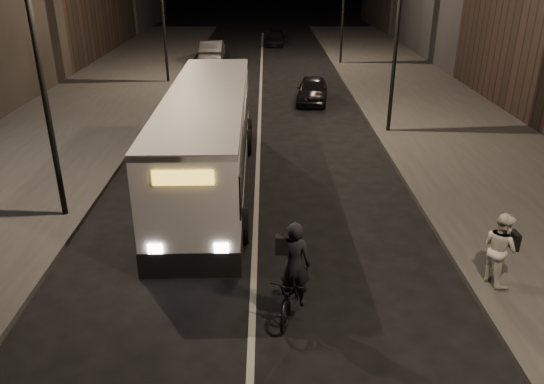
{
  "coord_description": "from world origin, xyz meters",
  "views": [
    {
      "loc": [
        0.32,
        -10.02,
        7.09
      ],
      "look_at": [
        0.46,
        2.48,
        1.5
      ],
      "focal_mm": 35.0,
      "sensor_mm": 36.0,
      "label": 1
    }
  ],
  "objects_px": {
    "cyclist_on_bicycle": "(293,284)",
    "streetlight_right_mid": "(393,4)",
    "car_far": "(275,38)",
    "car_mid": "(212,50)",
    "city_bus": "(208,135)",
    "car_near": "(312,90)",
    "pedestrian_woman": "(500,248)",
    "streetlight_left_near": "(44,30)"
  },
  "relations": [
    {
      "from": "car_near",
      "to": "car_far",
      "type": "distance_m",
      "value": 19.62
    },
    {
      "from": "car_mid",
      "to": "car_far",
      "type": "xyz_separation_m",
      "value": [
        4.72,
        7.41,
        -0.17
      ]
    },
    {
      "from": "car_mid",
      "to": "car_far",
      "type": "distance_m",
      "value": 8.79
    },
    {
      "from": "streetlight_right_mid",
      "to": "car_mid",
      "type": "bearing_deg",
      "value": 116.86
    },
    {
      "from": "city_bus",
      "to": "car_near",
      "type": "xyz_separation_m",
      "value": [
        4.34,
        10.89,
        -1.06
      ]
    },
    {
      "from": "streetlight_right_mid",
      "to": "car_near",
      "type": "height_order",
      "value": "streetlight_right_mid"
    },
    {
      "from": "cyclist_on_bicycle",
      "to": "car_far",
      "type": "xyz_separation_m",
      "value": [
        0.25,
        37.66,
        -0.19
      ]
    },
    {
      "from": "car_near",
      "to": "pedestrian_woman",
      "type": "bearing_deg",
      "value": -73.28
    },
    {
      "from": "car_far",
      "to": "car_near",
      "type": "bearing_deg",
      "value": -80.92
    },
    {
      "from": "car_near",
      "to": "streetlight_right_mid",
      "type": "bearing_deg",
      "value": -57.48
    },
    {
      "from": "streetlight_left_near",
      "to": "cyclist_on_bicycle",
      "type": "relative_size",
      "value": 3.55
    },
    {
      "from": "streetlight_right_mid",
      "to": "cyclist_on_bicycle",
      "type": "xyz_separation_m",
      "value": [
        -4.46,
        -12.61,
        -4.6
      ]
    },
    {
      "from": "pedestrian_woman",
      "to": "car_near",
      "type": "distance_m",
      "value": 17.41
    },
    {
      "from": "pedestrian_woman",
      "to": "streetlight_left_near",
      "type": "bearing_deg",
      "value": 55.29
    },
    {
      "from": "cyclist_on_bicycle",
      "to": "pedestrian_woman",
      "type": "bearing_deg",
      "value": 26.65
    },
    {
      "from": "city_bus",
      "to": "car_mid",
      "type": "relative_size",
      "value": 2.58
    },
    {
      "from": "car_mid",
      "to": "car_near",
      "type": "bearing_deg",
      "value": 117.0
    },
    {
      "from": "streetlight_left_near",
      "to": "streetlight_right_mid",
      "type": "bearing_deg",
      "value": 36.88
    },
    {
      "from": "streetlight_right_mid",
      "to": "car_far",
      "type": "xyz_separation_m",
      "value": [
        -4.21,
        25.05,
        -4.79
      ]
    },
    {
      "from": "city_bus",
      "to": "car_mid",
      "type": "distance_m",
      "value": 23.14
    },
    {
      "from": "cyclist_on_bicycle",
      "to": "car_mid",
      "type": "bearing_deg",
      "value": 113.74
    },
    {
      "from": "streetlight_left_near",
      "to": "pedestrian_woman",
      "type": "height_order",
      "value": "streetlight_left_near"
    },
    {
      "from": "streetlight_left_near",
      "to": "city_bus",
      "type": "xyz_separation_m",
      "value": [
        3.73,
        2.6,
        -3.65
      ]
    },
    {
      "from": "streetlight_right_mid",
      "to": "car_far",
      "type": "bearing_deg",
      "value": 99.54
    },
    {
      "from": "streetlight_right_mid",
      "to": "city_bus",
      "type": "distance_m",
      "value": 9.51
    },
    {
      "from": "car_near",
      "to": "car_far",
      "type": "height_order",
      "value": "car_near"
    },
    {
      "from": "city_bus",
      "to": "car_far",
      "type": "xyz_separation_m",
      "value": [
        2.72,
        30.45,
        -1.13
      ]
    },
    {
      "from": "car_near",
      "to": "car_mid",
      "type": "bearing_deg",
      "value": 124.82
    },
    {
      "from": "streetlight_left_near",
      "to": "city_bus",
      "type": "relative_size",
      "value": 0.69
    },
    {
      "from": "streetlight_right_mid",
      "to": "streetlight_left_near",
      "type": "distance_m",
      "value": 13.33
    },
    {
      "from": "streetlight_right_mid",
      "to": "cyclist_on_bicycle",
      "type": "relative_size",
      "value": 3.55
    },
    {
      "from": "cyclist_on_bicycle",
      "to": "car_near",
      "type": "height_order",
      "value": "cyclist_on_bicycle"
    },
    {
      "from": "streetlight_right_mid",
      "to": "car_far",
      "type": "relative_size",
      "value": 2.05
    },
    {
      "from": "pedestrian_woman",
      "to": "car_far",
      "type": "relative_size",
      "value": 0.44
    },
    {
      "from": "city_bus",
      "to": "pedestrian_woman",
      "type": "bearing_deg",
      "value": -41.81
    },
    {
      "from": "streetlight_left_near",
      "to": "car_far",
      "type": "relative_size",
      "value": 2.05
    },
    {
      "from": "car_far",
      "to": "car_mid",
      "type": "bearing_deg",
      "value": -118.14
    },
    {
      "from": "cyclist_on_bicycle",
      "to": "streetlight_right_mid",
      "type": "bearing_deg",
      "value": 85.86
    },
    {
      "from": "streetlight_left_near",
      "to": "city_bus",
      "type": "distance_m",
      "value": 5.83
    },
    {
      "from": "streetlight_left_near",
      "to": "car_mid",
      "type": "xyz_separation_m",
      "value": [
        1.73,
        25.64,
        -4.61
      ]
    },
    {
      "from": "streetlight_right_mid",
      "to": "pedestrian_woman",
      "type": "height_order",
      "value": "streetlight_right_mid"
    },
    {
      "from": "streetlight_right_mid",
      "to": "car_near",
      "type": "xyz_separation_m",
      "value": [
        -2.6,
        5.5,
        -4.71
      ]
    }
  ]
}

